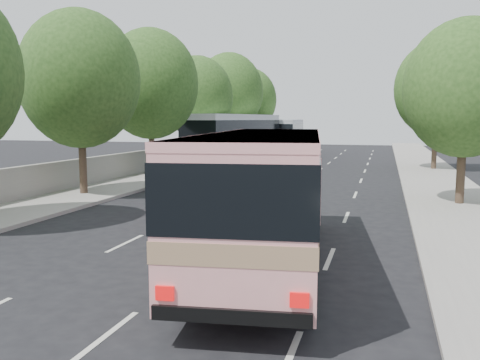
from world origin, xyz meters
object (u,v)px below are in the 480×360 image
(pink_taxi, at_px, (203,193))
(tour_coach_rear, at_px, (286,133))
(white_pickup, at_px, (193,172))
(tour_coach_front, at_px, (236,134))
(pink_bus, at_px, (265,183))

(pink_taxi, distance_m, tour_coach_rear, 35.57)
(white_pickup, distance_m, tour_coach_front, 14.55)
(tour_coach_rear, bearing_deg, pink_taxi, -88.72)
(pink_bus, relative_size, tour_coach_front, 0.78)
(pink_bus, xyz_separation_m, white_pickup, (-7.13, 13.28, -1.24))
(white_pickup, relative_size, tour_coach_front, 0.43)
(pink_taxi, relative_size, tour_coach_front, 0.36)
(pink_bus, relative_size, pink_taxi, 2.18)
(pink_bus, distance_m, white_pickup, 15.12)
(pink_taxi, height_order, white_pickup, white_pickup)
(white_pickup, height_order, tour_coach_rear, tour_coach_rear)
(pink_bus, height_order, tour_coach_rear, tour_coach_rear)
(white_pickup, height_order, tour_coach_front, tour_coach_front)
(pink_taxi, relative_size, white_pickup, 0.84)
(pink_bus, bearing_deg, pink_taxi, 115.55)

